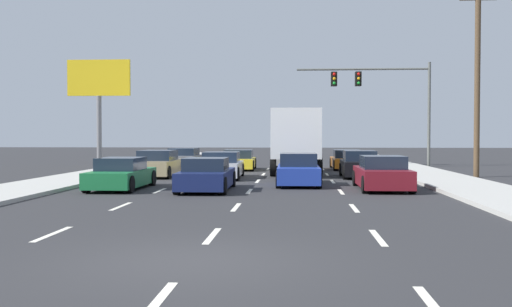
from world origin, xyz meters
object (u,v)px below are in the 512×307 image
object	(u,v)px
utility_pole_mid	(477,80)
car_blue	(298,171)
car_yellow	(239,161)
car_gray	(185,159)
car_navy	(206,176)
car_maroon	(382,174)
traffic_signal_mast	(374,88)
car_tan	(158,164)
box_truck	(296,137)
car_white	(221,166)
roadside_billboard	(99,89)
car_orange	(347,160)
car_black	(360,165)
car_green	(121,175)

from	to	relation	value
utility_pole_mid	car_blue	bearing A→B (deg)	-149.47
car_yellow	car_gray	bearing A→B (deg)	157.98
car_navy	car_blue	xyz separation A→B (m)	(3.48, 2.81, 0.04)
car_maroon	traffic_signal_mast	distance (m)	18.20
car_tan	car_maroon	xyz separation A→B (m)	(10.30, -6.74, -0.02)
box_truck	car_white	bearing A→B (deg)	-134.05
car_gray	car_navy	xyz separation A→B (m)	(3.66, -15.26, -0.04)
car_tan	car_navy	world-z (taller)	car_tan
box_truck	roadside_billboard	size ratio (longest dim) A/B	1.13
car_white	car_maroon	size ratio (longest dim) A/B	1.01
car_blue	car_maroon	size ratio (longest dim) A/B	1.02
car_orange	utility_pole_mid	bearing A→B (deg)	-50.11
car_tan	roadside_billboard	size ratio (longest dim) A/B	0.61
car_tan	car_black	xyz separation A→B (m)	(10.15, -0.02, -0.00)
car_white	car_navy	world-z (taller)	car_white
car_gray	car_yellow	bearing A→B (deg)	-22.02
car_white	roadside_billboard	size ratio (longest dim) A/B	0.60
car_tan	roadside_billboard	bearing A→B (deg)	119.79
car_navy	car_orange	distance (m)	16.37
roadside_billboard	traffic_signal_mast	bearing A→B (deg)	-5.54
car_black	car_maroon	world-z (taller)	car_black
car_white	car_navy	xyz separation A→B (m)	(0.24, -6.59, -0.03)
car_yellow	box_truck	distance (m)	5.09
box_truck	car_blue	size ratio (longest dim) A/B	1.90
car_gray	car_black	xyz separation A→B (m)	(10.20, -7.69, 0.01)
car_green	box_truck	xyz separation A→B (m)	(6.79, 9.95, 1.43)
car_white	utility_pole_mid	distance (m)	13.39
car_navy	box_truck	world-z (taller)	box_truck
car_white	car_blue	world-z (taller)	car_blue
car_yellow	car_orange	xyz separation A→B (m)	(6.63, 1.19, -0.01)
box_truck	car_maroon	size ratio (longest dim) A/B	1.93
car_tan	roadside_billboard	world-z (taller)	roadside_billboard
car_tan	car_orange	xyz separation A→B (m)	(10.16, 7.41, -0.06)
car_green	car_maroon	distance (m)	10.10
car_gray	box_truck	world-z (taller)	box_truck
car_gray	car_navy	bearing A→B (deg)	-76.51
car_white	car_maroon	distance (m)	9.01
car_black	traffic_signal_mast	xyz separation A→B (m)	(2.07, 10.76, 4.67)
car_gray	car_white	xyz separation A→B (m)	(3.41, -8.66, -0.01)
car_navy	traffic_signal_mast	world-z (taller)	traffic_signal_mast
traffic_signal_mast	car_tan	bearing A→B (deg)	-138.66
car_tan	car_maroon	size ratio (longest dim) A/B	1.04
car_green	box_truck	distance (m)	12.13
car_blue	car_black	bearing A→B (deg)	57.21
traffic_signal_mast	utility_pole_mid	world-z (taller)	utility_pole_mid
car_white	car_blue	bearing A→B (deg)	-45.41
car_navy	car_orange	xyz separation A→B (m)	(6.56, 15.00, -0.01)
car_gray	car_yellow	xyz separation A→B (m)	(3.59, -1.45, -0.04)
car_black	roadside_billboard	bearing A→B (deg)	143.95
car_tan	roadside_billboard	distance (m)	15.34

